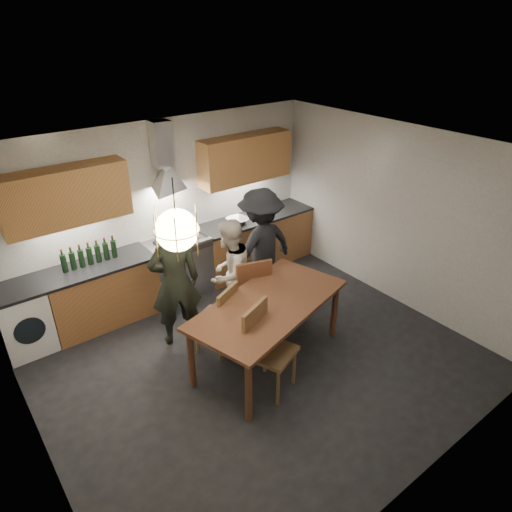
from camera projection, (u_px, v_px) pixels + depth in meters
ground at (257, 358)px, 5.76m from camera, size 5.00×5.00×0.00m
room_shell at (257, 236)px, 4.95m from camera, size 5.02×4.52×2.61m
counter_run at (180, 267)px, 6.92m from camera, size 5.00×0.62×0.90m
range_stove at (179, 268)px, 6.91m from camera, size 0.90×0.60×0.92m
wall_fixtures at (166, 175)px, 6.32m from camera, size 4.30×0.54×1.10m
pendant_lamp at (177, 230)px, 4.16m from camera, size 0.43×0.43×0.70m
dining_table at (269, 310)px, 5.40m from camera, size 2.20×1.49×0.85m
chair_back_left at (221, 315)px, 5.63m from camera, size 0.58×0.58×0.97m
chair_back_mid at (251, 288)px, 6.08m from camera, size 0.60×0.60×1.06m
chair_back_right at (283, 287)px, 6.38m from camera, size 0.46×0.46×0.82m
chair_front at (264, 343)px, 5.08m from camera, size 0.62×0.62×1.06m
person_left at (175, 282)px, 5.69m from camera, size 0.74×0.58×1.77m
person_mid at (229, 273)px, 6.13m from camera, size 0.91×0.83×1.53m
person_right at (261, 247)px, 6.55m from camera, size 1.18×0.73×1.76m
mixing_bowl at (237, 221)px, 7.24m from camera, size 0.34×0.34×0.08m
stock_pot at (260, 210)px, 7.54m from camera, size 0.25×0.25×0.14m
wine_bottles at (89, 254)px, 6.00m from camera, size 0.74×0.07×0.31m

